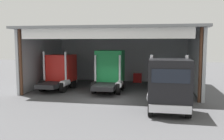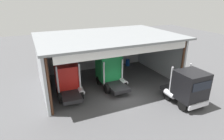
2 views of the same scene
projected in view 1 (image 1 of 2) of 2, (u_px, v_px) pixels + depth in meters
The scene contains 7 objects.
ground_plane at pixel (104, 99), 19.30m from camera, with size 80.00×80.00×0.00m, color #4C4C4F.
workshop_shed at pixel (116, 47), 24.38m from camera, with size 15.21×10.38×5.63m.
truck_red_center_left_bay at pixel (60, 71), 23.16m from camera, with size 2.61×4.59×3.54m.
truck_green_center_right_bay at pixel (110, 70), 22.48m from camera, with size 2.58×4.81×3.65m.
truck_black_left_bay at pixel (169, 85), 15.10m from camera, with size 2.62×4.34×3.55m.
oil_drum at pixel (165, 79), 26.67m from camera, with size 0.58×0.58×0.94m, color #194CB2.
tool_cart at pixel (138, 78), 27.33m from camera, with size 0.90×0.60×1.00m, color red.
Camera 1 is at (4.04, -18.52, 4.32)m, focal length 39.91 mm.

